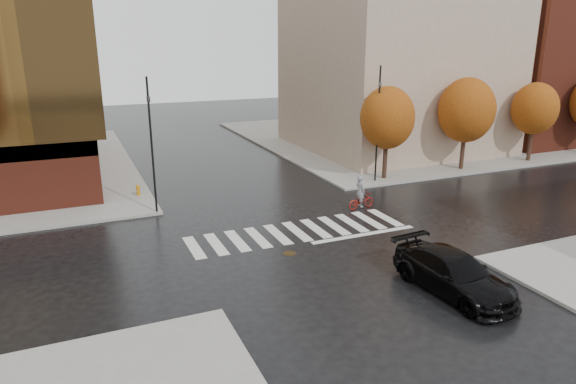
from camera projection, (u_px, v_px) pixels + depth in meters
name	position (u px, v px, depth m)	size (l,w,h in m)	color
ground	(301.00, 235.00, 26.62)	(120.00, 120.00, 0.00)	black
sidewalk_ne	(400.00, 136.00, 53.03)	(30.00, 30.00, 0.15)	gray
crosswalk	(297.00, 231.00, 27.05)	(12.00, 3.00, 0.01)	silver
building_ne_tan	(396.00, 46.00, 45.39)	(16.00, 16.00, 18.00)	gray
building_ne_brick	(534.00, 66.00, 51.16)	(14.00, 14.00, 14.00)	maroon
tree_ne_a	(387.00, 118.00, 35.64)	(3.80, 3.80, 6.50)	black
tree_ne_b	(467.00, 110.00, 38.25)	(4.20, 4.20, 6.89)	black
tree_ne_c	(535.00, 109.00, 40.98)	(3.60, 3.60, 6.31)	black
sedan	(453.00, 273.00, 20.40)	(2.27, 5.59, 1.62)	black
cyclist	(361.00, 197.00, 30.55)	(1.85, 0.85, 2.03)	#9C170E
traffic_light_nw	(151.00, 136.00, 28.45)	(0.22, 0.19, 7.66)	black
traffic_light_ne	(378.00, 116.00, 34.86)	(0.22, 0.24, 7.91)	black
fire_hydrant	(138.00, 189.00, 32.66)	(0.25, 0.25, 0.70)	#BD770B
manhole	(289.00, 253.00, 24.28)	(0.63, 0.63, 0.01)	#3E2D16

